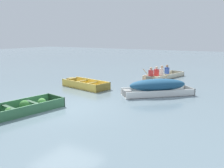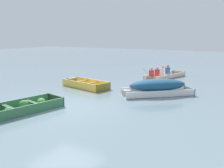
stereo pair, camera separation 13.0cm
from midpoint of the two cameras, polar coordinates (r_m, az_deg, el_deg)
The scene contains 5 objects.
ground_plane at distance 10.48m, azimuth -10.21°, elevation -5.13°, with size 80.00×80.00×0.00m, color slate.
dinghy_green_foreground at distance 10.18m, azimuth -19.96°, elevation -5.27°, with size 1.76×3.36×0.41m.
skiff_white_near_moored at distance 12.35m, azimuth 10.56°, elevation -0.53°, with size 3.27×3.14×0.81m.
skiff_yellow_mid_moored at distance 14.20m, azimuth -6.16°, elevation -0.14°, with size 2.97×1.61×0.41m.
rowboat_cream_with_crew at distance 17.32m, azimuth 11.73°, elevation 1.95°, with size 2.30×3.70×0.88m.
Camera 2 is at (6.77, -7.47, 2.91)m, focal length 40.00 mm.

